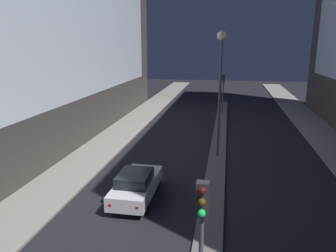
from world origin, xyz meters
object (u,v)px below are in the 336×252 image
object	(u,v)px
street_lamp	(221,65)
traffic_light_near	(202,223)
traffic_light_mid	(223,85)
car_left_lane	(136,185)

from	to	relation	value
street_lamp	traffic_light_near	bearing A→B (deg)	-90.00
traffic_light_near	street_lamp	xyz separation A→B (m)	(0.00, 14.23, 3.05)
traffic_light_mid	street_lamp	world-z (taller)	street_lamp
traffic_light_near	traffic_light_mid	size ratio (longest dim) A/B	1.00
traffic_light_near	car_left_lane	distance (m)	8.43
street_lamp	car_left_lane	distance (m)	9.75
traffic_light_near	traffic_light_mid	world-z (taller)	same
traffic_light_near	car_left_lane	world-z (taller)	traffic_light_near
traffic_light_mid	car_left_lane	size ratio (longest dim) A/B	0.96
street_lamp	car_left_lane	bearing A→B (deg)	-117.99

